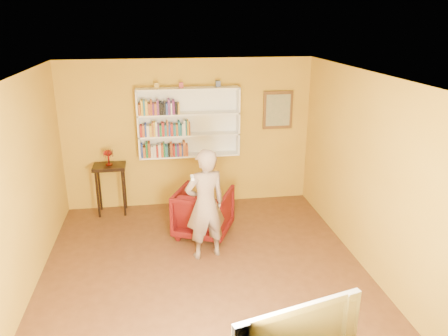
{
  "coord_description": "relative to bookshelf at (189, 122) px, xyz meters",
  "views": [
    {
      "loc": [
        -0.54,
        -5.22,
        3.38
      ],
      "look_at": [
        0.38,
        0.75,
        1.28
      ],
      "focal_mm": 35.0,
      "sensor_mm": 36.0,
      "label": 1
    }
  ],
  "objects": [
    {
      "name": "person",
      "position": [
        0.07,
        -1.92,
        -0.76
      ],
      "size": [
        0.69,
        0.54,
        1.66
      ],
      "primitive_type": "imported",
      "rotation": [
        0.0,
        0.0,
        3.41
      ],
      "color": "#776257",
      "rests_on": "ground"
    },
    {
      "name": "television",
      "position": [
        0.5,
        -4.66,
        -0.8
      ],
      "size": [
        1.2,
        0.46,
        0.69
      ],
      "primitive_type": "imported",
      "rotation": [
        0.0,
        0.0,
        0.26
      ],
      "color": "black",
      "rests_on": "tv_cabinet"
    },
    {
      "name": "bookshelf",
      "position": [
        0.0,
        0.0,
        0.0
      ],
      "size": [
        1.8,
        0.29,
        1.23
      ],
      "color": "white",
      "rests_on": "room_shell"
    },
    {
      "name": "console_table",
      "position": [
        -1.43,
        -0.16,
        -0.84
      ],
      "size": [
        0.56,
        0.43,
        0.91
      ],
      "color": "black",
      "rests_on": "ground"
    },
    {
      "name": "armchair",
      "position": [
        0.11,
        -1.22,
        -1.2
      ],
      "size": [
        1.11,
        1.12,
        0.78
      ],
      "primitive_type": "imported",
      "rotation": [
        0.0,
        0.0,
        2.72
      ],
      "color": "#430408",
      "rests_on": "ground"
    },
    {
      "name": "ruby_lustre",
      "position": [
        -1.43,
        -0.16,
        -0.49
      ],
      "size": [
        0.17,
        0.17,
        0.27
      ],
      "color": "maroon",
      "rests_on": "console_table"
    },
    {
      "name": "books_row_lower",
      "position": [
        -0.45,
        -0.1,
        -0.47
      ],
      "size": [
        0.83,
        0.19,
        0.27
      ],
      "color": "#22399B",
      "rests_on": "bookshelf"
    },
    {
      "name": "room_shell",
      "position": [
        0.0,
        -2.41,
        -0.58
      ],
      "size": [
        5.3,
        5.8,
        2.88
      ],
      "color": "#4E2E19",
      "rests_on": "ground"
    },
    {
      "name": "ornament_left",
      "position": [
        -0.53,
        -0.06,
        0.67
      ],
      "size": [
        0.07,
        0.07,
        0.1
      ],
      "primitive_type": "cube",
      "color": "gold",
      "rests_on": "bookshelf"
    },
    {
      "name": "framed_painting",
      "position": [
        1.65,
        0.05,
        0.16
      ],
      "size": [
        0.55,
        0.05,
        0.7
      ],
      "color": "#543518",
      "rests_on": "room_shell"
    },
    {
      "name": "books_row_upper",
      "position": [
        -0.51,
        -0.11,
        0.29
      ],
      "size": [
        0.7,
        0.19,
        0.27
      ],
      "color": "#AC5722",
      "rests_on": "bookshelf"
    },
    {
      "name": "ornament_centre",
      "position": [
        -0.12,
        -0.06,
        0.67
      ],
      "size": [
        0.07,
        0.07,
        0.1
      ],
      "primitive_type": "cube",
      "color": "#A53741",
      "rests_on": "bookshelf"
    },
    {
      "name": "game_remote",
      "position": [
        -0.13,
        -2.25,
        -0.22
      ],
      "size": [
        0.04,
        0.15,
        0.04
      ],
      "primitive_type": "cube",
      "color": "white",
      "rests_on": "person"
    },
    {
      "name": "ornament_right",
      "position": [
        0.52,
        -0.06,
        0.68
      ],
      "size": [
        0.08,
        0.08,
        0.11
      ],
      "primitive_type": "cube",
      "color": "#444E71",
      "rests_on": "bookshelf"
    },
    {
      "name": "books_row_middle",
      "position": [
        -0.42,
        -0.11,
        -0.09
      ],
      "size": [
        0.87,
        0.19,
        0.27
      ],
      "color": "maroon",
      "rests_on": "bookshelf"
    }
  ]
}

